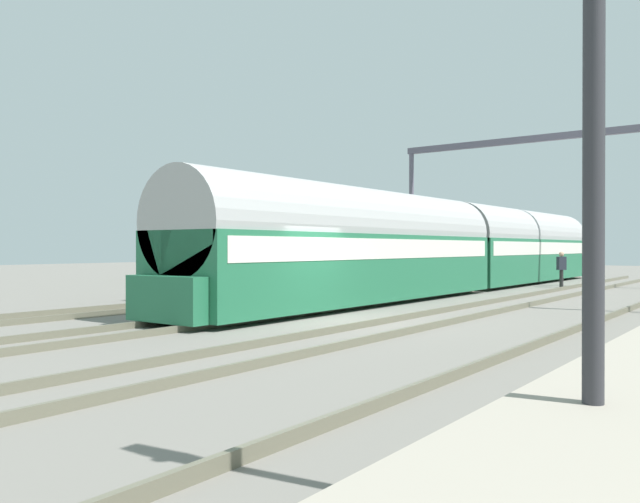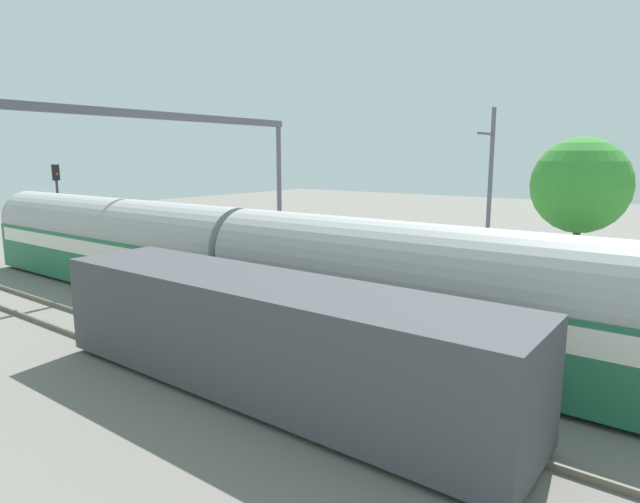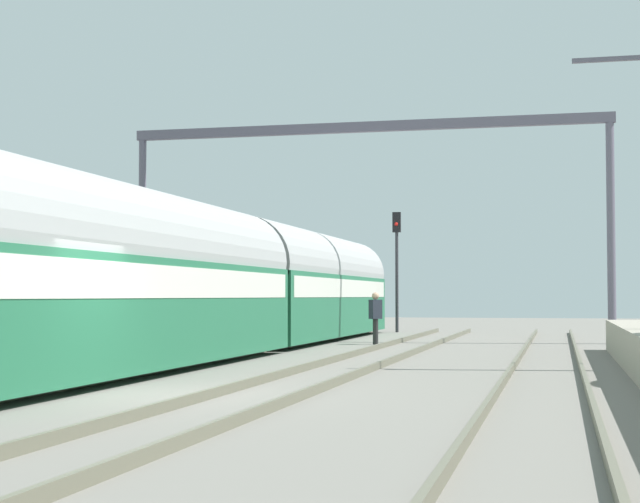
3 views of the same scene
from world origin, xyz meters
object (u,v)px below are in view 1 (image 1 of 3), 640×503
(passenger_train, at_px, (457,247))
(person_crossing, at_px, (561,266))
(railway_signal_near, at_px, (594,13))
(catenary_gantry, at_px, (558,170))
(freight_car, at_px, (308,258))
(railway_signal_far, at_px, (596,224))

(passenger_train, height_order, person_crossing, passenger_train)
(railway_signal_near, height_order, catenary_gantry, catenary_gantry)
(catenary_gantry, bearing_deg, freight_car, -117.09)
(railway_signal_far, bearing_deg, railway_signal_near, -76.98)
(person_crossing, height_order, catenary_gantry, catenary_gantry)
(passenger_train, xyz_separation_m, catenary_gantry, (2.17, 7.58, 3.98))
(freight_car, xyz_separation_m, railway_signal_near, (15.20, -16.79, 2.00))
(passenger_train, xyz_separation_m, person_crossing, (3.00, 5.32, -0.94))
(railway_signal_near, distance_m, railway_signal_far, 39.68)
(railway_signal_far, height_order, catenary_gantry, catenary_gantry)
(railway_signal_near, height_order, railway_signal_far, railway_signal_near)
(passenger_train, distance_m, person_crossing, 6.18)
(railway_signal_near, bearing_deg, passenger_train, 116.32)
(railway_signal_far, xyz_separation_m, catenary_gantry, (0.25, -9.13, 2.55))
(railway_signal_far, relative_size, catenary_gantry, 0.31)
(passenger_train, relative_size, freight_car, 2.53)
(passenger_train, relative_size, railway_signal_near, 6.00)
(railway_signal_near, bearing_deg, freight_car, 132.16)
(freight_car, distance_m, catenary_gantry, 15.00)
(freight_car, xyz_separation_m, person_crossing, (7.34, 10.49, -0.44))
(person_crossing, distance_m, catenary_gantry, 5.48)
(freight_car, bearing_deg, passenger_train, 49.93)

